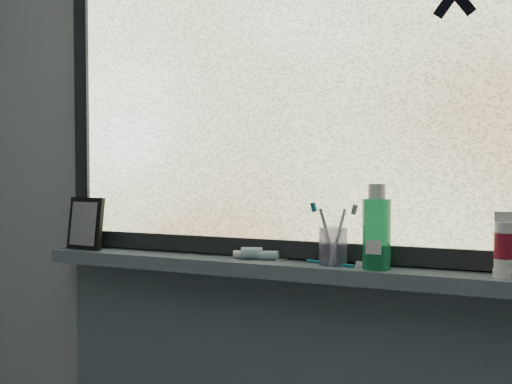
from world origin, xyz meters
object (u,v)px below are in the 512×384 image
object	(u,v)px
vanity_mirror	(86,223)
cream_tube	(504,243)
toothbrush_cup	(333,246)
mouthwash_bottle	(377,226)

from	to	relation	value
vanity_mirror	cream_tube	distance (m)	1.24
toothbrush_cup	cream_tube	size ratio (longest dim) A/B	0.89
vanity_mirror	toothbrush_cup	bearing A→B (deg)	5.62
mouthwash_bottle	cream_tube	distance (m)	0.30
toothbrush_cup	mouthwash_bottle	world-z (taller)	mouthwash_bottle
vanity_mirror	mouthwash_bottle	distance (m)	0.94
mouthwash_bottle	cream_tube	xyz separation A→B (m)	(0.30, -0.00, -0.03)
toothbrush_cup	mouthwash_bottle	bearing A→B (deg)	-10.96
vanity_mirror	toothbrush_cup	size ratio (longest dim) A/B	1.69
vanity_mirror	mouthwash_bottle	xyz separation A→B (m)	(0.94, -0.00, 0.03)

